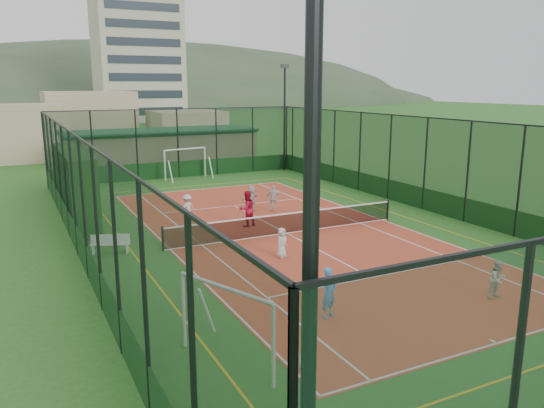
{
  "coord_description": "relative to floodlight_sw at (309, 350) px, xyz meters",
  "views": [
    {
      "loc": [
        -11.08,
        -20.76,
        6.7
      ],
      "look_at": [
        -0.22,
        1.08,
        1.2
      ],
      "focal_mm": 35.0,
      "sensor_mm": 36.0,
      "label": 1
    }
  ],
  "objects": [
    {
      "name": "tennis_net",
      "position": [
        8.6,
        16.6,
        -3.59
      ],
      "size": [
        11.67,
        0.12,
        1.06
      ],
      "primitive_type": null,
      "color": "black",
      "rests_on": "ground"
    },
    {
      "name": "court_slab",
      "position": [
        8.6,
        16.6,
        -4.12
      ],
      "size": [
        11.17,
        23.97,
        0.01
      ],
      "primitive_type": "cube",
      "color": "#B44528",
      "rests_on": "ground"
    },
    {
      "name": "child_near_mid",
      "position": [
        5.49,
        8.11,
        -3.35
      ],
      "size": [
        0.65,
        0.54,
        1.52
      ],
      "primitive_type": "imported",
      "rotation": [
        0.0,
        0.0,
        0.36
      ],
      "color": "#4D8FDB",
      "rests_on": "court_slab"
    },
    {
      "name": "clubhouse",
      "position": [
        8.6,
        38.6,
        -2.55
      ],
      "size": [
        15.2,
        7.2,
        3.15
      ],
      "primitive_type": null,
      "color": "tan",
      "rests_on": "ground"
    },
    {
      "name": "coach",
      "position": [
        7.47,
        18.57,
        -3.25
      ],
      "size": [
        0.98,
        0.84,
        1.74
      ],
      "primitive_type": "imported",
      "rotation": [
        0.0,
        0.0,
        3.38
      ],
      "color": "red",
      "rests_on": "court_slab"
    },
    {
      "name": "child_near_right",
      "position": [
        11.08,
        6.91,
        -3.48
      ],
      "size": [
        0.63,
        0.5,
        1.26
      ],
      "primitive_type": "imported",
      "rotation": [
        0.0,
        0.0,
        -0.04
      ],
      "color": "silver",
      "rests_on": "court_slab"
    },
    {
      "name": "distant_hills",
      "position": [
        8.6,
        166.6,
        -4.12
      ],
      "size": [
        200.0,
        60.0,
        24.0
      ],
      "primitive_type": null,
      "color": "#384C33",
      "rests_on": "ground"
    },
    {
      "name": "child_far_left",
      "position": [
        5.23,
        20.91,
        -3.45
      ],
      "size": [
        0.98,
        0.75,
        1.34
      ],
      "primitive_type": "imported",
      "rotation": [
        0.0,
        0.0,
        3.47
      ],
      "color": "silver",
      "rests_on": "court_slab"
    },
    {
      "name": "futsal_goal_near",
      "position": [
        1.75,
        6.88,
        -3.11
      ],
      "size": [
        3.23,
        2.08,
        2.02
      ],
      "primitive_type": null,
      "rotation": [
        0.0,
        0.0,
        1.98
      ],
      "color": "white",
      "rests_on": "ground"
    },
    {
      "name": "child_far_back",
      "position": [
        8.99,
        21.42,
        -3.42
      ],
      "size": [
        1.33,
        0.93,
        1.38
      ],
      "primitive_type": "imported",
      "rotation": [
        0.0,
        0.0,
        3.59
      ],
      "color": "silver",
      "rests_on": "court_slab"
    },
    {
      "name": "floodlight_ne",
      "position": [
        17.2,
        33.2,
        0.0
      ],
      "size": [
        0.6,
        0.26,
        8.25
      ],
      "primitive_type": null,
      "color": "black",
      "rests_on": "ground"
    },
    {
      "name": "tennis_balls",
      "position": [
        7.59,
        17.73,
        -4.08
      ],
      "size": [
        5.48,
        1.03,
        0.07
      ],
      "color": "#CCE033",
      "rests_on": "court_slab"
    },
    {
      "name": "apartment_tower",
      "position": [
        20.6,
        98.6,
        10.88
      ],
      "size": [
        15.0,
        12.0,
        30.0
      ],
      "primitive_type": "cube",
      "color": "beige",
      "rests_on": "ground"
    },
    {
      "name": "perimeter_fence",
      "position": [
        8.6,
        16.6,
        -1.62
      ],
      "size": [
        18.12,
        34.12,
        5.0
      ],
      "primitive_type": null,
      "color": "black",
      "rests_on": "ground"
    },
    {
      "name": "floodlight_sw",
      "position": [
        0.0,
        0.0,
        0.0
      ],
      "size": [
        0.6,
        0.26,
        8.25
      ],
      "primitive_type": null,
      "color": "black",
      "rests_on": "ground"
    },
    {
      "name": "futsal_goal_far",
      "position": [
        8.87,
        32.82,
        -3.04
      ],
      "size": [
        3.48,
        1.58,
        2.17
      ],
      "primitive_type": null,
      "rotation": [
        0.0,
        0.0,
        0.18
      ],
      "color": "white",
      "rests_on": "ground"
    },
    {
      "name": "ground",
      "position": [
        8.6,
        16.6,
        -4.12
      ],
      "size": [
        300.0,
        300.0,
        0.0
      ],
      "primitive_type": "plane",
      "color": "#305F20",
      "rests_on": "ground"
    },
    {
      "name": "child_near_left",
      "position": [
        6.8,
        13.65,
        -3.51
      ],
      "size": [
        0.7,
        0.65,
        1.2
      ],
      "primitive_type": "imported",
      "rotation": [
        0.0,
        0.0,
        0.59
      ],
      "color": "silver",
      "rests_on": "court_slab"
    },
    {
      "name": "white_bench",
      "position": [
        0.8,
        17.21,
        -3.69
      ],
      "size": [
        1.59,
        0.9,
        0.86
      ],
      "primitive_type": null,
      "rotation": [
        0.0,
        0.0,
        -0.33
      ],
      "color": "white",
      "rests_on": "ground"
    },
    {
      "name": "hedge_left",
      "position": [
        0.3,
        23.62,
        -2.36
      ],
      "size": [
        1.21,
        8.06,
        3.53
      ],
      "primitive_type": "cube",
      "color": "black",
      "rests_on": "ground"
    },
    {
      "name": "child_far_right",
      "position": [
        10.01,
        20.78,
        -3.4
      ],
      "size": [
        0.89,
        0.76,
        1.43
      ],
      "primitive_type": "imported",
      "rotation": [
        0.0,
        0.0,
        2.54
      ],
      "color": "silver",
      "rests_on": "court_slab"
    }
  ]
}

